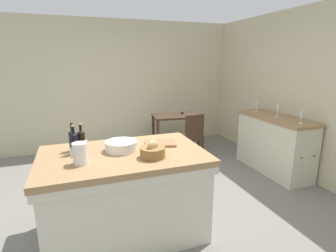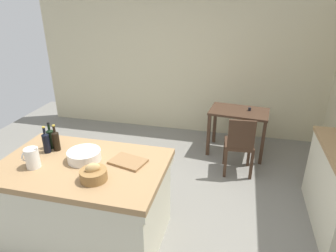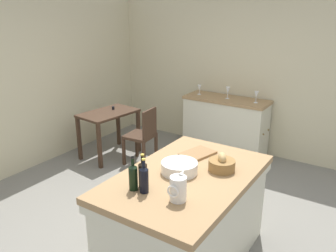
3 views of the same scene
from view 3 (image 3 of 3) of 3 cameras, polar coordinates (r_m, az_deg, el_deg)
name	(u,v)px [view 3 (image 3 of 3)]	position (r m, az deg, el deg)	size (l,w,h in m)	color
ground_plane	(167,225)	(4.01, -0.13, -16.07)	(6.76, 6.76, 0.00)	slate
wall_back	(11,84)	(5.28, -24.57, 6.35)	(5.32, 0.12, 2.60)	beige
wall_right	(257,74)	(5.72, 14.50, 8.32)	(0.12, 5.20, 2.60)	beige
island_table	(186,215)	(3.29, 3.00, -14.50)	(1.63, 1.03, 0.91)	#99754C
side_cabinet	(225,125)	(5.74, 9.42, 0.08)	(0.52, 1.37, 0.93)	#99754C
writing_desk	(109,119)	(5.56, -9.77, 1.11)	(0.96, 0.65, 0.79)	#3D281C
wooden_chair	(143,134)	(5.23, -4.15, -1.39)	(0.43, 0.43, 0.89)	#3D281C
pitcher	(178,188)	(2.65, 1.67, -10.26)	(0.17, 0.13, 0.24)	silver
wash_bowl	(179,167)	(3.09, 1.90, -6.85)	(0.33, 0.33, 0.10)	silver
bread_basket	(222,164)	(3.16, 8.87, -6.24)	(0.24, 0.24, 0.17)	olive
cutting_board	(198,154)	(3.47, 4.93, -4.55)	(0.33, 0.23, 0.02)	olive
wine_bottle_dark	(143,173)	(2.84, -4.19, -7.83)	(0.07, 0.07, 0.29)	black
wine_bottle_amber	(133,176)	(2.80, -5.77, -8.30)	(0.07, 0.07, 0.29)	black
wine_bottle_green	(144,179)	(2.75, -3.98, -8.70)	(0.07, 0.07, 0.29)	black
wine_glass_far_left	(256,95)	(5.41, 14.38, 4.99)	(0.07, 0.07, 0.18)	white
wine_glass_left	(228,91)	(5.57, 9.85, 5.79)	(0.07, 0.07, 0.19)	white
wine_glass_middle	(199,88)	(5.78, 5.20, 6.27)	(0.07, 0.07, 0.16)	white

